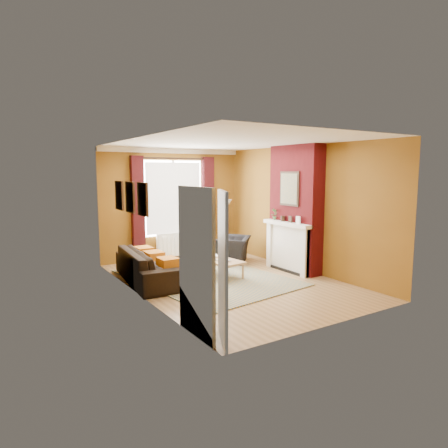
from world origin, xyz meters
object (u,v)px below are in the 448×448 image
(sofa, at_px, (149,266))
(coffee_table, at_px, (219,261))
(armchair, at_px, (232,249))
(wicker_stool, at_px, (206,248))
(floor_lamp, at_px, (228,211))

(sofa, height_order, coffee_table, sofa)
(sofa, xyz_separation_m, coffee_table, (1.40, -0.42, 0.01))
(sofa, xyz_separation_m, armchair, (2.39, 0.60, -0.01))
(coffee_table, height_order, wicker_stool, wicker_stool)
(sofa, bearing_deg, armchair, -70.53)
(armchair, distance_m, coffee_table, 1.42)
(armchair, bearing_deg, sofa, -32.53)
(sofa, relative_size, armchair, 2.33)
(armchair, bearing_deg, floor_lamp, -162.54)
(wicker_stool, bearing_deg, armchair, -76.92)
(floor_lamp, bearing_deg, wicker_stool, 163.17)
(sofa, bearing_deg, floor_lamp, -58.71)
(sofa, xyz_separation_m, floor_lamp, (2.74, 1.33, 0.85))
(wicker_stool, relative_size, floor_lamp, 0.32)
(wicker_stool, bearing_deg, floor_lamp, -16.83)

